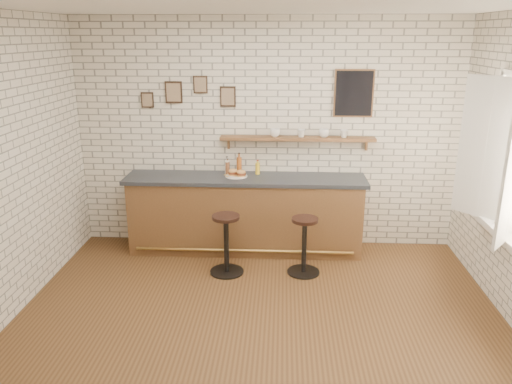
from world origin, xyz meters
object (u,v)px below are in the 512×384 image
(ciabatta_sandwich, at_px, (237,173))
(book_upper, at_px, (501,226))
(bar_counter, at_px, (245,214))
(sandwich_plate, at_px, (236,176))
(shelf_cup_b, at_px, (301,133))
(shelf_cup_d, at_px, (344,134))
(bar_stool_left, at_px, (226,242))
(condiment_bottle_yellow, at_px, (258,168))
(shelf_cup_c, at_px, (324,133))
(bitters_bottle_white, at_px, (227,167))
(bitters_bottle_brown, at_px, (227,167))
(shelf_cup_a, at_px, (275,133))
(book_lower, at_px, (499,227))
(bitters_bottle_amber, at_px, (239,165))
(bar_stool_right, at_px, (304,244))

(ciabatta_sandwich, xyz_separation_m, book_upper, (2.75, -1.46, -0.10))
(bar_counter, height_order, sandwich_plate, sandwich_plate)
(sandwich_plate, distance_m, shelf_cup_b, 1.00)
(shelf_cup_d, xyz_separation_m, book_upper, (1.38, -1.64, -0.59))
(bar_stool_left, bearing_deg, condiment_bottle_yellow, 68.77)
(ciabatta_sandwich, relative_size, shelf_cup_c, 1.94)
(condiment_bottle_yellow, bearing_deg, bitters_bottle_white, -180.00)
(bitters_bottle_brown, relative_size, shelf_cup_a, 1.53)
(book_lower, bearing_deg, ciabatta_sandwich, 146.38)
(shelf_cup_d, bearing_deg, bitters_bottle_brown, 168.21)
(bar_stool_left, bearing_deg, book_lower, -14.18)
(sandwich_plate, bearing_deg, shelf_cup_d, 7.62)
(bitters_bottle_brown, height_order, shelf_cup_d, shelf_cup_d)
(bar_stool_left, xyz_separation_m, shelf_cup_a, (0.55, 0.90, 1.16))
(shelf_cup_b, height_order, book_lower, shelf_cup_b)
(book_upper, bearing_deg, ciabatta_sandwich, 153.05)
(ciabatta_sandwich, distance_m, bar_stool_left, 0.98)
(sandwich_plate, distance_m, bitters_bottle_brown, 0.20)
(book_upper, bearing_deg, shelf_cup_c, 135.97)
(bitters_bottle_brown, xyz_separation_m, bar_stool_left, (0.07, -0.85, -0.70))
(bitters_bottle_brown, relative_size, shelf_cup_b, 1.96)
(bitters_bottle_amber, height_order, condiment_bottle_yellow, bitters_bottle_amber)
(bar_stool_right, height_order, book_lower, book_lower)
(sandwich_plate, relative_size, bar_stool_right, 0.40)
(bar_counter, distance_m, bar_stool_right, 1.00)
(condiment_bottle_yellow, height_order, bar_stool_left, condiment_bottle_yellow)
(book_lower, relative_size, book_upper, 0.95)
(book_lower, bearing_deg, bitters_bottle_white, 145.43)
(bitters_bottle_brown, bearing_deg, book_upper, -28.90)
(bar_stool_left, bearing_deg, bitters_bottle_white, 94.79)
(sandwich_plate, height_order, shelf_cup_a, shelf_cup_a)
(bar_counter, xyz_separation_m, book_lower, (2.64, -1.41, 0.43))
(shelf_cup_b, bearing_deg, sandwich_plate, 142.71)
(bar_counter, bearing_deg, sandwich_plate, 171.68)
(condiment_bottle_yellow, bearing_deg, shelf_cup_d, 2.47)
(sandwich_plate, height_order, book_lower, sandwich_plate)
(sandwich_plate, distance_m, shelf_cup_d, 1.49)
(bar_counter, xyz_separation_m, bitters_bottle_white, (-0.25, 0.15, 0.60))
(ciabatta_sandwich, bearing_deg, bitters_bottle_brown, 136.06)
(shelf_cup_b, xyz_separation_m, shelf_cup_c, (0.29, 0.00, 0.00))
(bitters_bottle_brown, xyz_separation_m, shelf_cup_d, (1.50, 0.05, 0.45))
(bitters_bottle_brown, relative_size, shelf_cup_d, 1.97)
(bar_counter, xyz_separation_m, ciabatta_sandwich, (-0.11, 0.02, 0.56))
(bitters_bottle_white, distance_m, shelf_cup_b, 1.06)
(shelf_cup_b, relative_size, book_lower, 0.51)
(bitters_bottle_amber, distance_m, book_upper, 3.17)
(bar_stool_right, bearing_deg, shelf_cup_b, 92.60)
(shelf_cup_c, relative_size, book_upper, 0.62)
(bar_counter, height_order, bitters_bottle_amber, bitters_bottle_amber)
(bar_stool_left, distance_m, shelf_cup_c, 1.88)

